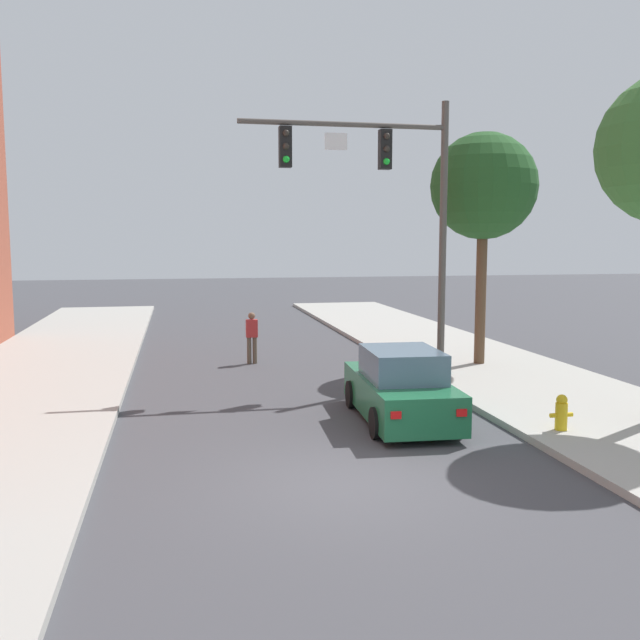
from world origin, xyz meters
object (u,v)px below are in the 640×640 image
object	(u,v)px
car_lead_green	(400,388)
pedestrian_crossing_road	(252,335)
street_tree_second	(484,187)
traffic_signal_mast	(389,188)
fire_hydrant	(561,412)

from	to	relation	value
car_lead_green	pedestrian_crossing_road	size ratio (longest dim) A/B	2.63
pedestrian_crossing_road	street_tree_second	bearing A→B (deg)	-17.42
pedestrian_crossing_road	street_tree_second	world-z (taller)	street_tree_second
street_tree_second	car_lead_green	bearing A→B (deg)	-127.95
traffic_signal_mast	fire_hydrant	bearing A→B (deg)	-73.22
traffic_signal_mast	fire_hydrant	distance (m)	7.89
car_lead_green	fire_hydrant	bearing A→B (deg)	-33.55
car_lead_green	street_tree_second	xyz separation A→B (m)	(4.33, 5.56, 4.75)
traffic_signal_mast	street_tree_second	bearing A→B (deg)	22.35
fire_hydrant	pedestrian_crossing_road	bearing A→B (deg)	118.63
fire_hydrant	car_lead_green	bearing A→B (deg)	146.45
traffic_signal_mast	pedestrian_crossing_road	size ratio (longest dim) A/B	4.57
pedestrian_crossing_road	fire_hydrant	size ratio (longest dim) A/B	2.28
car_lead_green	pedestrian_crossing_road	xyz separation A→B (m)	(-2.43, 7.68, 0.19)
traffic_signal_mast	street_tree_second	distance (m)	3.66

